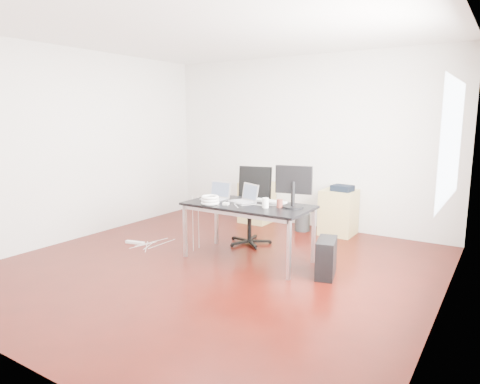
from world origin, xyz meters
The scene contains 18 objects.
room_shell centered at (0.04, 0.00, 1.40)m, with size 5.00×5.00×5.00m.
desk centered at (0.20, 0.44, 0.68)m, with size 1.60×0.80×0.73m.
office_chair centered at (-0.17, 1.13, 0.61)m, with size 0.57×0.59×1.08m.
filing_cabinet_left centered at (-0.73, 2.23, 0.35)m, with size 0.50×0.50×0.70m, color tan.
filing_cabinet_right centered at (0.75, 2.23, 0.35)m, with size 0.50×0.50×0.70m, color tan.
pc_tower centered at (1.26, 0.42, 0.22)m, with size 0.20×0.45×0.44m, color black.
wastebasket centered at (0.19, 2.12, 0.14)m, with size 0.24×0.24×0.28m, color black.
power_strip centered at (-1.55, 0.14, 0.02)m, with size 0.30×0.06×0.04m, color white.
laptop_left centered at (-0.33, 0.48, 0.79)m, with size 0.34×0.27×0.23m.
laptop_right centered at (0.09, 0.53, 0.79)m, with size 0.40×0.37×0.23m.
monitor centered at (0.76, 0.57, 1.01)m, with size 0.45×0.26×0.51m.
keyboard centered at (0.36, 0.70, 0.74)m, with size 0.44×0.14×0.02m, color white.
cup_white centered at (0.48, 0.36, 0.79)m, with size 0.08×0.08×0.12m, color white.
cup_brown centered at (0.62, 0.47, 0.78)m, with size 0.08×0.08×0.10m, color #5E2820.
cable_coil centered at (-0.21, 0.18, 0.78)m, with size 0.24×0.24×0.11m.
power_adapter centered at (-0.02, 0.25, 0.74)m, with size 0.07×0.07×0.03m, color white.
speaker centered at (-0.73, 2.15, 0.79)m, with size 0.09×0.08×0.18m, color #9E9E9E.
navy_garment centered at (0.81, 2.18, 0.74)m, with size 0.30×0.24×0.09m, color black.
Camera 1 is at (2.96, -4.07, 1.82)m, focal length 32.00 mm.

